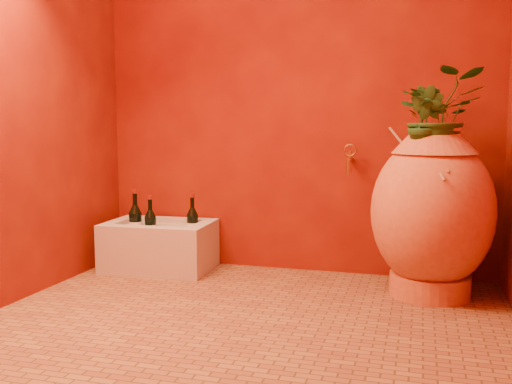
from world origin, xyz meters
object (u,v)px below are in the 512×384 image
(stone_basin, at_px, (160,247))
(wine_bottle_b, at_px, (136,224))
(amphora, at_px, (432,211))
(wine_bottle_c, at_px, (151,227))
(wine_bottle_a, at_px, (193,225))
(wall_tap, at_px, (350,158))

(stone_basin, relative_size, wine_bottle_b, 1.97)
(amphora, xyz_separation_m, wine_bottle_c, (-1.71, 0.07, -0.18))
(wine_bottle_a, relative_size, wall_tap, 1.74)
(stone_basin, xyz_separation_m, wine_bottle_b, (-0.15, -0.04, 0.15))
(wine_bottle_b, distance_m, wall_tap, 1.42)
(wine_bottle_c, bearing_deg, amphora, -2.29)
(wine_bottle_a, distance_m, wine_bottle_b, 0.37)
(amphora, xyz_separation_m, wall_tap, (-0.48, 0.27, 0.27))
(amphora, xyz_separation_m, stone_basin, (-1.67, 0.11, -0.32))
(wine_bottle_b, bearing_deg, wine_bottle_a, 20.71)
(amphora, bearing_deg, wall_tap, 150.72)
(amphora, xyz_separation_m, wine_bottle_a, (-1.48, 0.20, -0.18))
(stone_basin, height_order, wine_bottle_b, wine_bottle_b)
(amphora, height_order, wine_bottle_b, amphora)
(wine_bottle_c, bearing_deg, wine_bottle_a, 30.07)
(wine_bottle_a, bearing_deg, wall_tap, 3.81)
(stone_basin, relative_size, wall_tap, 3.77)
(amphora, distance_m, wine_bottle_c, 1.72)
(wine_bottle_a, bearing_deg, wine_bottle_c, -149.93)
(wine_bottle_b, height_order, wine_bottle_c, wine_bottle_b)
(wine_bottle_a, bearing_deg, amphora, -7.82)
(amphora, bearing_deg, wine_bottle_a, 172.18)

